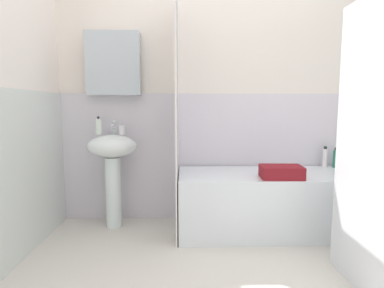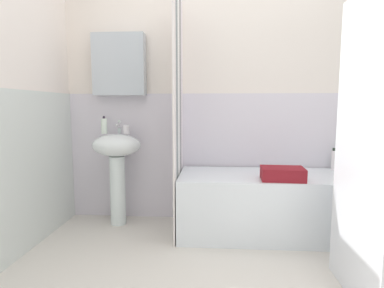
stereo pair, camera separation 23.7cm
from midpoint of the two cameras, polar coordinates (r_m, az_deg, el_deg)
The scene contains 11 objects.
wall_back_tiled at distance 3.00m, azimuth 8.05°, elevation 7.86°, with size 3.60×0.18×2.40m.
wall_left_tiled at distance 2.45m, azimuth -28.29°, elevation 6.88°, with size 0.07×1.81×2.40m.
sink at distance 2.90m, azimuth -11.19°, elevation -2.64°, with size 0.44×0.34×0.83m.
faucet at distance 2.95m, azimuth -10.90°, elevation 3.05°, with size 0.03×0.12×0.12m.
soap_dispenser at distance 2.96m, azimuth -13.43°, elevation 3.21°, with size 0.05×0.05×0.16m.
toothbrush_cup at distance 2.88m, azimuth -9.52°, elevation 2.58°, with size 0.06×0.06×0.08m, color silver.
bathtub at distance 2.82m, azimuth 16.74°, elevation -10.44°, with size 1.57×0.64×0.51m, color white.
shower_curtain at distance 2.64m, azimuth 0.05°, elevation 5.08°, with size 0.01×0.64×2.00m.
shampoo_bottle at distance 3.18m, azimuth 28.13°, elevation -2.67°, with size 0.07×0.07×0.19m.
lotion_bottle at distance 3.15m, azimuth 26.29°, elevation -2.55°, with size 0.04×0.04×0.20m.
towel_folded at distance 2.57m, azimuth 18.64°, elevation -5.15°, with size 0.32×0.21×0.10m, color maroon.
Camera 2 is at (-0.15, -1.73, 1.08)m, focal length 29.45 mm.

